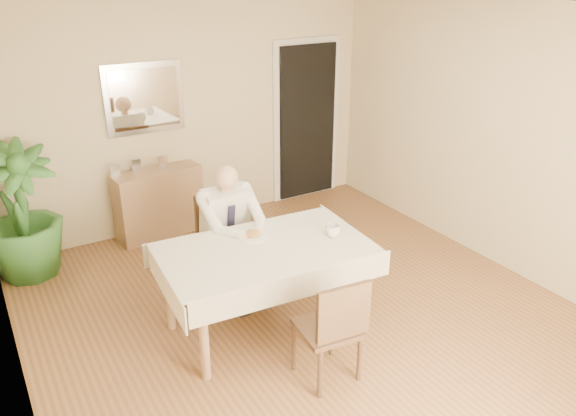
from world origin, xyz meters
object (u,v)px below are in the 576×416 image
coffee_mug (333,231)px  sideboard (159,203)px  potted_palm (20,212)px  chair_far (221,233)px  seated_man (233,227)px  chair_near (334,326)px  dining_table (265,256)px

coffee_mug → sideboard: coffee_mug is taller
sideboard → potted_palm: bearing=-178.2°
chair_far → potted_palm: (-1.61, 1.10, 0.17)m
seated_man → coffee_mug: (0.59, -0.71, 0.11)m
seated_man → chair_near: bearing=-87.1°
chair_near → chair_far: bearing=98.6°
chair_near → seated_man: size_ratio=0.70×
chair_near → sideboard: bearing=100.9°
potted_palm → chair_near: bearing=-59.6°
chair_far → seated_man: (0.00, -0.29, 0.18)m
chair_far → chair_near: chair_far is taller
seated_man → dining_table: bearing=-90.0°
chair_far → potted_palm: size_ratio=0.67×
seated_man → potted_palm: (-1.61, 1.39, -0.02)m
coffee_mug → chair_near: bearing=-124.2°
seated_man → coffee_mug: bearing=-50.1°
sideboard → seated_man: bearing=-89.4°
chair_far → sideboard: chair_far is taller
chair_near → coffee_mug: chair_near is taller
dining_table → coffee_mug: 0.62m
seated_man → coffee_mug: 0.93m
coffee_mug → sideboard: bearing=108.6°
coffee_mug → sideboard: (-0.77, 2.29, -0.41)m
coffee_mug → potted_palm: (-2.20, 2.10, -0.13)m
coffee_mug → potted_palm: size_ratio=0.09×
dining_table → potted_palm: 2.55m
chair_near → potted_palm: bearing=126.6°
chair_near → coffee_mug: 0.97m
dining_table → sideboard: size_ratio=1.84×
dining_table → sideboard: bearing=99.0°
seated_man → sideboard: (-0.18, 1.58, -0.30)m
chair_far → seated_man: seated_man is taller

